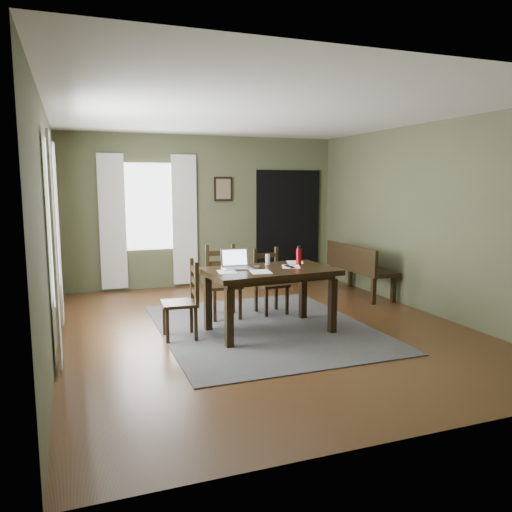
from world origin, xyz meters
name	(u,v)px	position (x,y,z in m)	size (l,w,h in m)	color
ground	(264,328)	(0.00, 0.00, -0.01)	(5.00, 6.00, 0.01)	#492C16
room_shell	(264,187)	(0.00, 0.00, 1.80)	(5.02, 6.02, 2.71)	#4D5135
rug	(264,327)	(0.00, 0.00, 0.01)	(2.60, 3.20, 0.01)	#3E3E3E
dining_table	(270,277)	(0.01, -0.18, 0.71)	(1.65, 1.06, 0.79)	black
chair_end	(184,301)	(-1.06, -0.07, 0.46)	(0.44, 0.44, 0.94)	black
chair_back_left	(223,283)	(-0.34, 0.69, 0.49)	(0.45, 0.46, 1.00)	black
chair_back_right	(270,282)	(0.35, 0.68, 0.45)	(0.44, 0.44, 0.92)	black
bench	(358,265)	(2.14, 1.24, 0.51)	(0.48, 1.50, 0.85)	black
laptop	(236,263)	(-0.37, 0.02, 0.87)	(0.37, 0.30, 0.24)	#B7B7BC
computer_mouse	(257,267)	(-0.13, -0.09, 0.82)	(0.05, 0.09, 0.03)	#3F3F42
tv_remote	(289,267)	(0.28, -0.16, 0.81)	(0.05, 0.18, 0.02)	black
drinking_glass	(268,259)	(0.10, 0.13, 0.87)	(0.06, 0.06, 0.14)	silver
water_bottle	(299,256)	(0.48, 0.00, 0.92)	(0.07, 0.07, 0.24)	#B50D14
paper_a	(227,272)	(-0.56, -0.21, 0.81)	(0.21, 0.28, 0.00)	white
paper_b	(291,267)	(0.32, -0.13, 0.81)	(0.22, 0.29, 0.00)	white
paper_d	(295,262)	(0.51, 0.17, 0.81)	(0.21, 0.27, 0.00)	white
paper_e	(261,272)	(-0.18, -0.34, 0.81)	(0.23, 0.31, 0.00)	white
window_left	(52,220)	(-2.47, 0.20, 1.45)	(0.01, 1.30, 1.70)	white
window_back	(149,207)	(-1.00, 2.97, 1.45)	(1.00, 0.01, 1.50)	white
curtain_left_near	(54,251)	(-2.44, -0.62, 1.20)	(0.03, 0.48, 2.30)	silver
curtain_left_far	(58,235)	(-2.44, 1.02, 1.20)	(0.03, 0.48, 2.30)	silver
curtain_back_left	(113,222)	(-1.62, 2.94, 1.20)	(0.44, 0.03, 2.30)	silver
curtain_back_right	(185,220)	(-0.38, 2.94, 1.20)	(0.44, 0.03, 2.30)	silver
framed_picture	(223,189)	(0.35, 2.97, 1.75)	(0.34, 0.03, 0.44)	black
doorway_back	(288,225)	(1.65, 2.97, 1.05)	(1.30, 0.03, 2.10)	black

